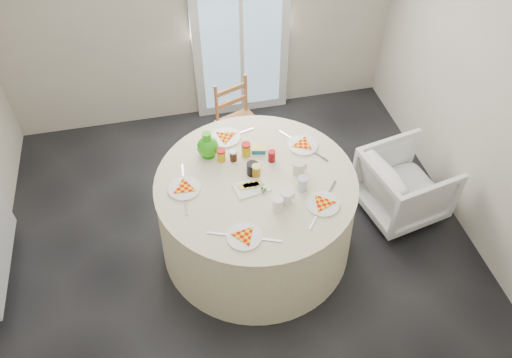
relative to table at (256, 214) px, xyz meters
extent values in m
plane|color=black|center=(-0.14, -0.08, -0.38)|extent=(4.00, 4.00, 0.00)
cube|color=#BCB5A3|center=(-0.14, 1.92, 0.93)|extent=(4.00, 0.02, 2.60)
cube|color=#BCB5A3|center=(1.86, -0.08, 0.93)|extent=(0.02, 4.00, 2.60)
cube|color=silver|center=(0.26, 1.87, 0.68)|extent=(1.00, 0.08, 2.10)
cylinder|color=#F3ECC7|center=(0.00, 0.00, 0.00)|extent=(1.62, 1.62, 0.82)
imported|color=white|center=(1.38, 0.09, 0.02)|extent=(0.75, 0.79, 0.70)
cube|color=#136F8D|center=(0.09, 0.31, 0.41)|extent=(0.13, 0.11, 0.05)
camera|label=1|loc=(-0.57, -2.57, 3.19)|focal=35.00mm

